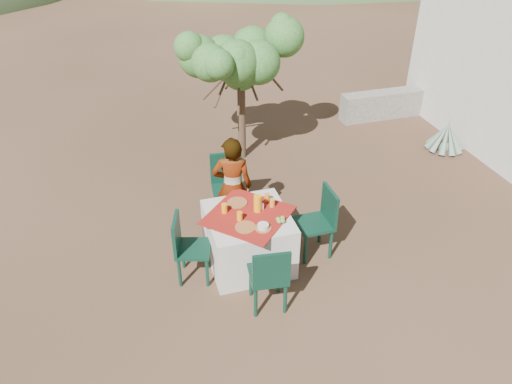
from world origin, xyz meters
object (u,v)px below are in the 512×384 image
chair_far (228,184)px  chair_left (187,245)px  agave (446,137)px  table (248,239)px  juice_pitcher (258,203)px  chair_near (269,276)px  shrub_tree (244,64)px  person (232,187)px  chair_right (320,219)px

chair_far → chair_left: chair_far is taller
agave → table: bearing=-155.5°
table → juice_pitcher: (0.14, 0.05, 0.49)m
chair_far → chair_near: 1.97m
table → agave: bearing=24.5°
chair_far → table: bearing=-83.7°
shrub_tree → juice_pitcher: shrub_tree is taller
chair_far → chair_left: (-0.80, -1.16, -0.04)m
person → agave: person is taller
chair_near → chair_left: 1.14m
chair_left → person: person is taller
table → chair_right: bearing=-3.6°
chair_far → chair_right: bearing=-44.1°
table → agave: 4.73m
chair_near → shrub_tree: 3.94m
chair_far → chair_right: 1.51m
agave → juice_pitcher: bearing=-155.4°
chair_right → shrub_tree: bearing=-175.7°
chair_right → agave: bearing=120.9°
chair_far → shrub_tree: 2.19m
chair_far → chair_near: bearing=-83.7°
chair_left → shrub_tree: bearing=-11.7°
shrub_tree → table: bearing=-104.5°
person → agave: 4.53m
chair_right → juice_pitcher: 0.90m
chair_far → shrub_tree: size_ratio=0.46×
chair_left → agave: size_ratio=1.24×
person → chair_near: bearing=105.7°
chair_right → juice_pitcher: size_ratio=4.30×
chair_right → chair_left: bearing=-90.2°
shrub_tree → juice_pitcher: size_ratio=9.52×
chair_near → shrub_tree: (0.73, 3.70, 1.17)m
agave → chair_left: bearing=-158.4°
juice_pitcher → chair_far: bearing=97.6°
chair_far → person: bearing=-87.2°
chair_left → chair_near: bearing=-118.9°
chair_left → shrub_tree: 3.47m
chair_far → chair_right: (0.96, -1.16, -0.02)m
juice_pitcher → shrub_tree: bearing=78.0°
person → chair_right: bearing=157.2°
table → juice_pitcher: 0.52m
table → chair_left: bearing=-175.6°
chair_far → chair_near: chair_far is taller
chair_far → chair_left: bearing=-118.4°
chair_near → shrub_tree: shrub_tree is taller
shrub_tree → chair_right: bearing=-85.4°
chair_left → person: 1.11m
table → chair_far: bearing=90.1°
person → shrub_tree: shrub_tree is taller
table → chair_far: (-0.00, 1.10, 0.17)m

